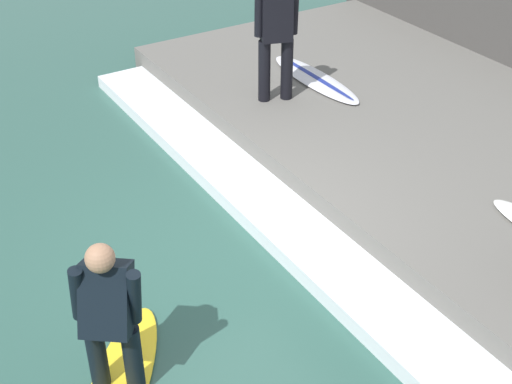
# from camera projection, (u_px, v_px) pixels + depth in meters

# --- Properties ---
(ground_plane) EXTENTS (28.00, 28.00, 0.00)m
(ground_plane) POSITION_uv_depth(u_px,v_px,m) (228.00, 258.00, 7.39)
(ground_plane) COLOR #2D564C
(concrete_ledge) EXTENTS (4.40, 9.82, 0.40)m
(concrete_ledge) POSITION_uv_depth(u_px,v_px,m) (463.00, 156.00, 8.75)
(concrete_ledge) COLOR #66635E
(concrete_ledge) RESTS_ON ground_plane
(wave_foam_crest) EXTENTS (0.73, 9.32, 0.18)m
(wave_foam_crest) POSITION_uv_depth(u_px,v_px,m) (290.00, 228.00, 7.69)
(wave_foam_crest) COLOR silver
(wave_foam_crest) RESTS_ON ground_plane
(surfer_riding) EXTENTS (0.56, 0.57, 1.44)m
(surfer_riding) POSITION_uv_depth(u_px,v_px,m) (108.00, 312.00, 5.47)
(surfer_riding) COLOR black
(surfer_riding) RESTS_ON surfboard_riding
(surfer_waiting_far) EXTENTS (0.54, 0.38, 1.66)m
(surfer_waiting_far) POSITION_uv_depth(u_px,v_px,m) (276.00, 33.00, 9.11)
(surfer_waiting_far) COLOR black
(surfer_waiting_far) RESTS_ON concrete_ledge
(surfboard_waiting_far) EXTENTS (0.47, 1.92, 0.07)m
(surfboard_waiting_far) POSITION_uv_depth(u_px,v_px,m) (315.00, 79.00, 10.09)
(surfboard_waiting_far) COLOR silver
(surfboard_waiting_far) RESTS_ON concrete_ledge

